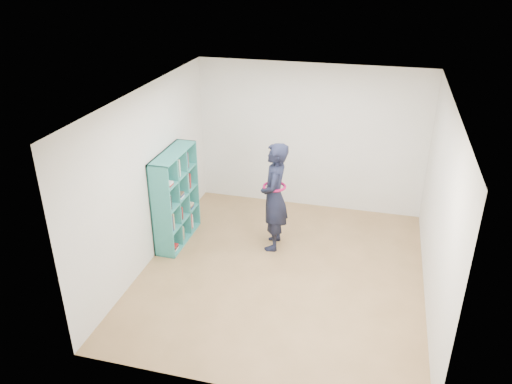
# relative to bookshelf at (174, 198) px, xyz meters

# --- Properties ---
(floor) EXTENTS (4.50, 4.50, 0.00)m
(floor) POSITION_rel_bookshelf_xyz_m (1.85, -0.49, -0.74)
(floor) COLOR brown
(floor) RESTS_ON ground
(ceiling) EXTENTS (4.50, 4.50, 0.00)m
(ceiling) POSITION_rel_bookshelf_xyz_m (1.85, -0.49, 1.86)
(ceiling) COLOR white
(ceiling) RESTS_ON wall_back
(wall_left) EXTENTS (0.02, 4.50, 2.60)m
(wall_left) POSITION_rel_bookshelf_xyz_m (-0.15, -0.49, 0.56)
(wall_left) COLOR silver
(wall_left) RESTS_ON floor
(wall_right) EXTENTS (0.02, 4.50, 2.60)m
(wall_right) POSITION_rel_bookshelf_xyz_m (3.85, -0.49, 0.56)
(wall_right) COLOR silver
(wall_right) RESTS_ON floor
(wall_back) EXTENTS (4.00, 0.02, 2.60)m
(wall_back) POSITION_rel_bookshelf_xyz_m (1.85, 1.76, 0.56)
(wall_back) COLOR silver
(wall_back) RESTS_ON floor
(wall_front) EXTENTS (4.00, 0.02, 2.60)m
(wall_front) POSITION_rel_bookshelf_xyz_m (1.85, -2.74, 0.56)
(wall_front) COLOR silver
(wall_front) RESTS_ON floor
(bookshelf) EXTENTS (0.33, 1.14, 1.52)m
(bookshelf) POSITION_rel_bookshelf_xyz_m (0.00, 0.00, 0.00)
(bookshelf) COLOR #297F75
(bookshelf) RESTS_ON floor
(person) EXTENTS (0.47, 0.66, 1.73)m
(person) POSITION_rel_bookshelf_xyz_m (1.57, 0.19, 0.13)
(person) COLOR black
(person) RESTS_ON floor
(smartphone) EXTENTS (0.04, 0.09, 0.14)m
(smartphone) POSITION_rel_bookshelf_xyz_m (1.43, 0.26, 0.24)
(smartphone) COLOR silver
(smartphone) RESTS_ON person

